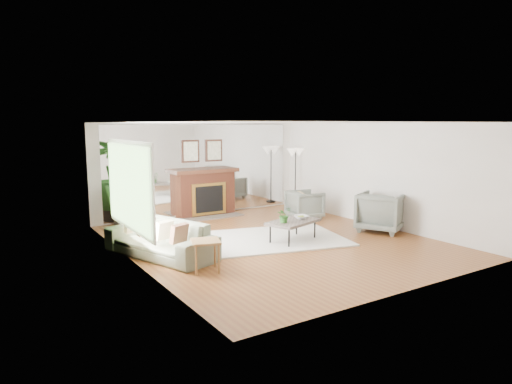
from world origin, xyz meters
TOP-DOWN VIEW (x-y plane):
  - ground at (0.00, 0.00)m, footprint 7.00×7.00m
  - wall_left at (-2.99, 0.00)m, footprint 0.02×7.00m
  - wall_right at (2.99, 0.00)m, footprint 0.02×7.00m
  - wall_back at (0.00, 3.49)m, footprint 6.00×0.02m
  - mirror_panel at (0.00, 3.47)m, footprint 5.40×0.04m
  - window_panel at (-2.96, 0.40)m, footprint 0.04×2.40m
  - fireplace at (0.00, 3.26)m, footprint 1.85×0.83m
  - area_rug at (0.00, 0.12)m, footprint 3.48×2.85m
  - coffee_table at (0.29, -0.27)m, footprint 1.29×0.98m
  - sofa at (-2.45, 0.22)m, footprint 1.61×2.46m
  - armchair_back at (2.00, 1.48)m, footprint 0.94×0.92m
  - armchair_front at (2.60, -0.58)m, footprint 1.33×1.31m
  - side_table at (-2.13, -1.03)m, footprint 0.59×0.59m
  - potted_ficus at (-2.27, 2.91)m, footprint 1.28×1.28m
  - floor_lamp at (2.70, 2.82)m, footprint 0.58×0.32m
  - tabletop_plant at (0.01, -0.33)m, footprint 0.33×0.30m
  - fruit_bowl at (0.54, -0.21)m, footprint 0.27×0.27m
  - book at (0.63, 0.01)m, footprint 0.26×0.32m

SIDE VIEW (x-z plane):
  - ground at x=0.00m, z-range 0.00..0.00m
  - area_rug at x=0.00m, z-range 0.00..0.03m
  - sofa at x=-2.45m, z-range 0.00..0.67m
  - armchair_back at x=2.00m, z-range 0.00..0.74m
  - coffee_table at x=0.29m, z-range 0.19..0.65m
  - side_table at x=-2.13m, z-range 0.18..0.71m
  - armchair_front at x=2.60m, z-range 0.00..0.91m
  - book at x=0.63m, z-range 0.46..0.48m
  - fruit_bowl at x=0.54m, z-range 0.46..0.52m
  - tabletop_plant at x=0.01m, z-range 0.46..0.79m
  - fireplace at x=0.00m, z-range -0.37..1.68m
  - potted_ficus at x=-2.27m, z-range 0.07..2.16m
  - wall_left at x=-2.99m, z-range 0.00..2.50m
  - wall_right at x=2.99m, z-range 0.00..2.50m
  - wall_back at x=0.00m, z-range 0.00..2.50m
  - mirror_panel at x=0.00m, z-range 0.05..2.45m
  - window_panel at x=-2.96m, z-range 0.60..2.10m
  - floor_lamp at x=2.70m, z-range 0.63..2.40m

